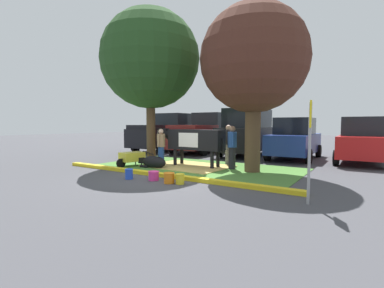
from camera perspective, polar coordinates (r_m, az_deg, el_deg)
name	(u,v)px	position (r m, az deg, el deg)	size (l,w,h in m)	color
ground_plane	(166,176)	(9.35, -5.38, -6.52)	(80.00, 80.00, 0.00)	#424247
grass_island	(196,167)	(11.10, 0.84, -4.76)	(7.94, 4.18, 0.02)	#477A33
curb_yellow	(160,175)	(9.30, -6.61, -6.21)	(9.14, 0.24, 0.12)	yellow
hay_bedding	(188,166)	(11.31, -0.83, -4.52)	(3.20, 2.40, 0.04)	tan
shade_tree_left	(150,59)	(12.51, -8.50, 16.65)	(4.18, 4.18, 6.55)	#4C3823
shade_tree_right	(254,60)	(10.41, 12.46, 16.43)	(3.78, 3.78, 5.89)	#4C3823
cow_holstein	(194,140)	(11.29, 0.36, 0.84)	(3.14, 0.74, 1.53)	black
calf_lying	(153,162)	(11.03, -7.89, -3.65)	(1.30, 0.50, 0.48)	black
person_handler	(228,143)	(11.95, 7.40, 0.16)	(0.38, 0.42, 1.68)	slate
person_visitor_near	(161,146)	(11.66, -6.31, -0.41)	(0.34, 0.52, 1.52)	#23478C
person_visitor_far	(232,146)	(10.66, 8.16, -0.43)	(0.34, 0.47, 1.65)	black
wheelbarrow	(131,157)	(11.56, -12.21, -2.61)	(0.84, 1.62, 0.63)	gold
parking_sign	(310,132)	(6.41, 22.87, 2.29)	(0.12, 0.44, 2.20)	#99999E
bucket_blue	(129,174)	(9.01, -12.69, -5.91)	(0.27, 0.27, 0.32)	blue
bucket_pink	(154,176)	(8.68, -7.81, -6.38)	(0.34, 0.34, 0.28)	#EA3893
bucket_orange	(169,178)	(8.22, -4.68, -6.84)	(0.33, 0.33, 0.31)	orange
bucket_yellow	(180,179)	(8.09, -2.47, -7.05)	(0.27, 0.27, 0.30)	yellow
pickup_truck_black	(167,133)	(18.24, -5.17, 2.18)	(2.30, 5.44, 2.42)	black
pickup_truck_maroon	(204,134)	(17.17, 2.55, 2.07)	(2.30, 5.44, 2.42)	maroon
suv_black	(248,132)	(15.54, 11.30, 2.36)	(2.19, 4.64, 2.52)	black
sedan_blue	(295,139)	(14.63, 20.15, 0.97)	(2.09, 4.43, 2.02)	navy
sedan_red	(363,141)	(14.43, 31.38, 0.58)	(2.09, 4.43, 2.02)	red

